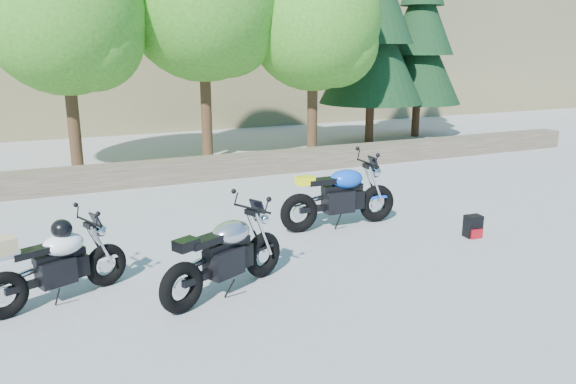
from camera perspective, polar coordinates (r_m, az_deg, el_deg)
The scene contains 11 objects.
ground at distance 8.04m, azimuth 1.61°, elevation -6.98°, with size 90.00×90.00×0.00m, color #929398.
stone_wall at distance 12.94m, azimuth -8.97°, elevation 2.34°, with size 22.00×0.55×0.50m, color #4D4533.
tree_decid_left at distance 13.91m, azimuth -21.40°, elevation 16.43°, with size 3.67×3.67×5.62m.
tree_decid_mid at distance 14.90m, azimuth -8.21°, elevation 18.62°, with size 4.08×4.08×6.24m.
tree_decid_right at distance 15.35m, azimuth 3.06°, elevation 16.59°, with size 3.54×3.54×5.41m.
conifer_near at distance 17.69m, azimuth 8.65°, elevation 16.77°, with size 3.17×3.17×7.06m.
conifer_far at distance 19.42m, azimuth 13.30°, elevation 15.13°, with size 2.82×2.82×6.27m.
silver_bike at distance 6.91m, azimuth -6.36°, elevation -6.47°, with size 1.84×1.00×0.99m.
white_bike at distance 7.19m, azimuth -22.53°, elevation -6.65°, with size 1.71×0.84×0.99m.
blue_bike at distance 9.39m, azimuth 5.32°, elevation -0.49°, with size 2.13×0.68×1.07m.
backpack at distance 9.42m, azimuth 18.29°, elevation -3.35°, with size 0.27×0.24×0.35m.
Camera 1 is at (-3.25, -6.73, 2.95)m, focal length 35.00 mm.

